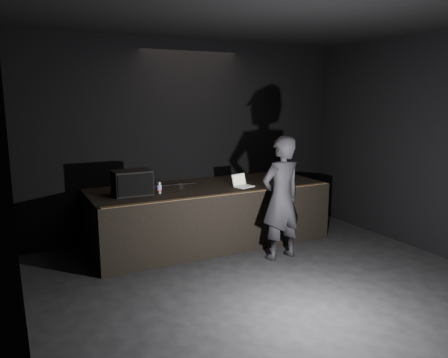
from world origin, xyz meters
name	(u,v)px	position (x,y,z in m)	size (l,w,h in m)	color
ground	(305,308)	(0.00, 0.00, 0.00)	(7.00, 7.00, 0.00)	black
room_walls	(311,140)	(0.00, 0.00, 2.02)	(6.10, 7.10, 3.52)	black
stage_riser	(209,214)	(0.00, 2.73, 0.50)	(4.00, 1.50, 1.00)	black
riser_lip	(227,194)	(0.00, 2.02, 1.01)	(3.92, 0.10, 0.01)	brown
stage_monitor	(132,183)	(-1.33, 2.65, 1.19)	(0.58, 0.43, 0.39)	black
cable	(168,185)	(-0.61, 3.05, 1.01)	(0.02, 0.02, 1.02)	black
laptop	(242,183)	(0.49, 2.44, 1.05)	(0.36, 0.34, 0.21)	silver
beer_can	(159,188)	(-0.93, 2.56, 1.09)	(0.08, 0.08, 0.18)	silver
plastic_cup	(181,186)	(-0.51, 2.68, 1.05)	(0.08, 0.08, 0.10)	white
wii_remote	(282,187)	(1.06, 2.08, 1.01)	(0.03, 0.13, 0.03)	white
person	(281,198)	(0.69, 1.55, 0.96)	(0.70, 0.46, 1.92)	black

